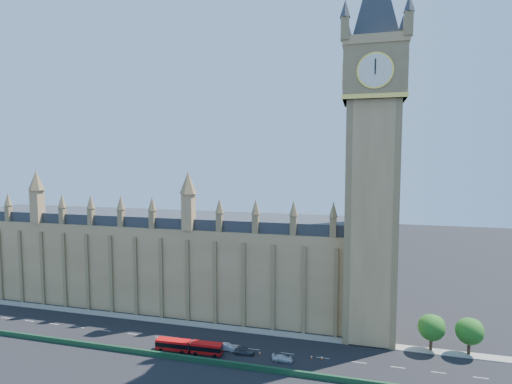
% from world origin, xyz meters
% --- Properties ---
extents(ground, '(400.00, 400.00, 0.00)m').
position_xyz_m(ground, '(0.00, 0.00, 0.00)').
color(ground, black).
rests_on(ground, ground).
extents(palace_westminster, '(120.00, 20.00, 28.00)m').
position_xyz_m(palace_westminster, '(-25.00, 22.00, 13.86)').
color(palace_westminster, '#9E794C').
rests_on(palace_westminster, ground).
extents(elizabeth_tower, '(20.59, 20.59, 105.00)m').
position_xyz_m(elizabeth_tower, '(38.00, 13.99, 54.56)').
color(elizabeth_tower, '#9E794C').
rests_on(elizabeth_tower, ground).
extents(bridge_parapet, '(160.00, 0.60, 1.20)m').
position_xyz_m(bridge_parapet, '(0.00, -9.00, 0.60)').
color(bridge_parapet, '#1E4C2D').
rests_on(bridge_parapet, ground).
extents(kerb_north, '(160.00, 3.00, 0.16)m').
position_xyz_m(kerb_north, '(0.00, 9.50, 0.08)').
color(kerb_north, gray).
rests_on(kerb_north, ground).
extents(tree_east_near, '(6.00, 6.00, 8.50)m').
position_xyz_m(tree_east_near, '(52.22, 10.08, 5.64)').
color(tree_east_near, '#382619').
rests_on(tree_east_near, ground).
extents(tree_east_far, '(6.00, 6.00, 8.50)m').
position_xyz_m(tree_east_far, '(60.22, 10.08, 5.64)').
color(tree_east_far, '#382619').
rests_on(tree_east_far, ground).
extents(red_bus, '(15.87, 3.10, 2.68)m').
position_xyz_m(red_bus, '(-2.01, -5.36, 1.41)').
color(red_bus, red).
rests_on(red_bus, ground).
extents(car_grey, '(4.72, 2.26, 1.56)m').
position_xyz_m(car_grey, '(10.60, -2.87, 0.78)').
color(car_grey, '#3E4146').
rests_on(car_grey, ground).
extents(car_silver, '(4.56, 1.65, 1.49)m').
position_xyz_m(car_silver, '(6.19, -2.03, 0.75)').
color(car_silver, '#B3B6BB').
rests_on(car_silver, ground).
extents(car_white, '(4.56, 1.87, 1.32)m').
position_xyz_m(car_white, '(19.59, -3.83, 0.66)').
color(car_white, silver).
rests_on(car_white, ground).
extents(cone_a, '(0.54, 0.54, 0.72)m').
position_xyz_m(cone_a, '(27.88, -0.66, 0.36)').
color(cone_a, black).
rests_on(cone_a, ground).
extents(cone_b, '(0.55, 0.55, 0.72)m').
position_xyz_m(cone_b, '(14.00, -2.07, 0.36)').
color(cone_b, black).
rests_on(cone_b, ground).
extents(cone_c, '(0.41, 0.41, 0.65)m').
position_xyz_m(cone_c, '(25.63, -0.84, 0.32)').
color(cone_c, black).
rests_on(cone_c, ground).
extents(cone_d, '(0.47, 0.47, 0.62)m').
position_xyz_m(cone_d, '(21.12, -2.13, 0.31)').
color(cone_d, black).
rests_on(cone_d, ground).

